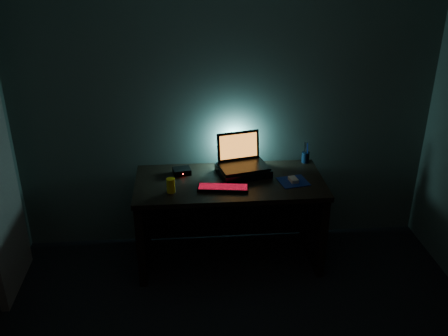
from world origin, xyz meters
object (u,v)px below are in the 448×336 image
pen_cup (305,157)px  router (182,171)px  laptop (241,158)px  mouse (293,180)px  juice_glass (171,185)px  keyboard (223,188)px

pen_cup → router: size_ratio=0.59×
laptop → mouse: laptop is taller
router → laptop: bearing=-9.9°
mouse → juice_glass: juice_glass is taller
laptop → keyboard: bearing=-132.9°
mouse → router: size_ratio=0.60×
laptop → juice_glass: bearing=-163.7°
laptop → juice_glass: laptop is taller
router → juice_glass: bearing=-115.1°
laptop → keyboard: 0.37m
mouse → pen_cup: (0.18, 0.36, 0.03)m
keyboard → pen_cup: bearing=38.4°
juice_glass → keyboard: bearing=2.2°
juice_glass → router: 0.33m
pen_cup → juice_glass: 1.23m
pen_cup → router: 1.07m
mouse → juice_glass: (-0.96, -0.10, 0.04)m
keyboard → router: size_ratio=2.58×
laptop → pen_cup: size_ratio=4.64×
laptop → pen_cup: laptop is taller
router → pen_cup: bearing=-2.7°
laptop → mouse: size_ratio=4.58×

